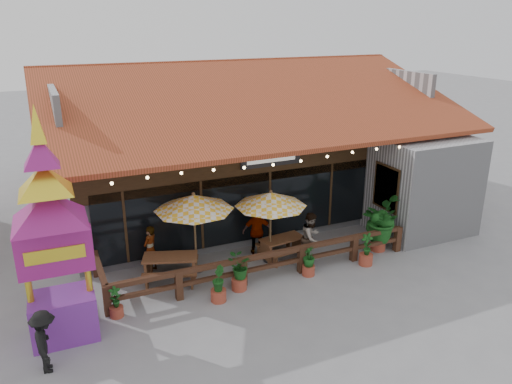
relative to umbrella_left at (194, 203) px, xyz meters
name	(u,v)px	position (x,y,z in m)	size (l,w,h in m)	color
ground	(307,262)	(3.51, -0.99, -2.32)	(100.00, 100.00, 0.00)	gray
restaurant_building	(238,152)	(3.77, 5.62, -0.11)	(15.50, 14.73, 6.09)	#B5B5BA
patio_railing	(248,262)	(1.26, -1.26, -1.70)	(10.00, 2.60, 0.92)	#452618
umbrella_left	(194,203)	(0.00, 0.00, 0.00)	(3.12, 3.12, 2.66)	brown
umbrella_right	(271,199)	(2.45, -0.37, -0.13)	(3.09, 3.09, 2.50)	brown
picnic_table_left	(171,264)	(-0.90, -0.26, -1.78)	(2.03, 1.90, 0.79)	brown
picnic_table_right	(282,244)	(2.94, -0.29, -1.84)	(1.59, 1.41, 0.70)	brown
thai_sign_tower	(49,213)	(-4.11, -2.04, 1.05)	(2.41, 2.41, 6.37)	#702893
tropical_plant	(380,220)	(6.26, -1.16, -1.21)	(1.81, 1.85, 1.94)	#9A3D2A
diner_a	(150,249)	(-1.33, 0.54, -1.54)	(0.56, 0.37, 1.55)	#392512
diner_b	(311,238)	(3.64, -0.98, -1.45)	(0.85, 0.66, 1.74)	#392512
diner_c	(257,231)	(2.27, 0.27, -1.46)	(1.00, 0.42, 1.71)	#392512
pedestrian	(45,342)	(-4.59, -3.25, -1.55)	(0.99, 0.57, 1.54)	black
planter_a	(116,304)	(-2.79, -1.66, -1.94)	(0.37, 0.37, 0.91)	#9A3D2A
planter_b	(218,286)	(0.01, -2.04, -1.83)	(0.44, 0.49, 1.09)	#9A3D2A
planter_c	(239,270)	(0.79, -1.68, -1.69)	(0.87, 0.83, 1.12)	#9A3D2A
planter_d	(309,261)	(3.13, -1.76, -1.84)	(0.50, 0.50, 0.98)	#9A3D2A
planter_e	(366,252)	(5.20, -1.90, -1.85)	(0.45, 0.46, 1.11)	#9A3D2A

